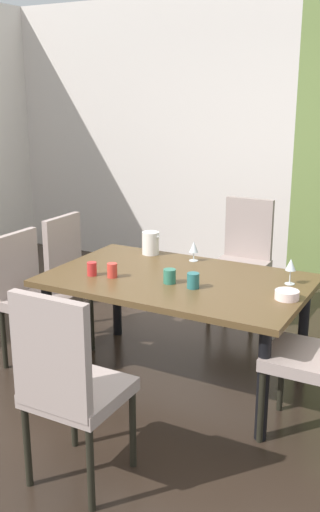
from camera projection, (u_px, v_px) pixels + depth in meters
The scene contains 15 objects.
ground_plane at pixel (112, 400), 3.68m from camera, with size 6.25×5.87×0.02m, color black.
back_panel_interior at pixel (143, 136), 6.36m from camera, with size 3.44×0.10×2.87m, color silver.
dining_table at pixel (177, 289), 3.78m from camera, with size 1.71×1.06×0.73m.
chair_head_far at pixel (243, 254), 4.87m from camera, with size 0.44×0.45×1.04m.
chair_head_near at pixel (68, 381), 2.72m from camera, with size 0.44×0.44×1.04m.
chair_left_near at pixel (31, 290), 4.05m from camera, with size 0.44×0.44×0.95m.
chair_left_far at pixel (76, 270), 4.51m from camera, with size 0.44×0.44×0.97m.
wine_glass_corner at pixel (291, 266), 3.60m from camera, with size 0.07×0.07×0.17m.
wine_glass_west at pixel (194, 248), 4.11m from camera, with size 0.07×0.07×0.15m.
serving_bowl_south at pixel (287, 295), 3.37m from camera, with size 0.14×0.14×0.05m, color #F6DAD4.
cup_center at pixel (193, 281), 3.55m from camera, with size 0.08×0.08×0.10m, color #276868.
cup_east at pixel (92, 269), 3.80m from camera, with size 0.06×0.06×0.09m, color red.
cup_right at pixel (112, 270), 3.76m from camera, with size 0.07×0.07×0.10m, color red.
cup_front at pixel (170, 276), 3.64m from camera, with size 0.08×0.08×0.09m, color #2F735B.
pitcher_rear at pixel (151, 243), 4.29m from camera, with size 0.14×0.13×0.17m.
Camera 1 is at (1.83, -2.74, 1.91)m, focal length 40.00 mm.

